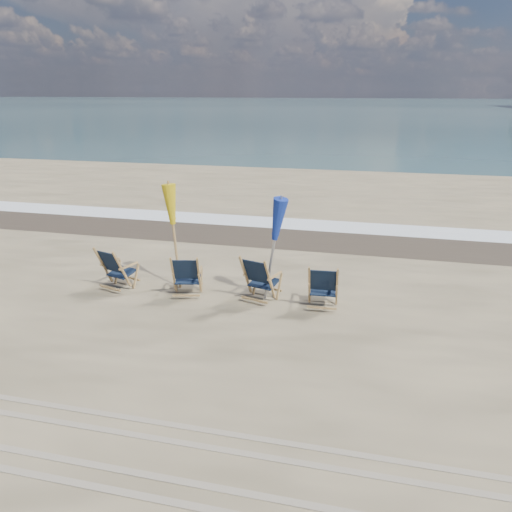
# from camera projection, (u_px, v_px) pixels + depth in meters

# --- Properties ---
(ocean) EXTENTS (400.00, 400.00, 0.00)m
(ocean) POSITION_uv_depth(u_px,v_px,m) (373.00, 106.00, 126.43)
(ocean) COLOR #37585C
(ocean) RESTS_ON ground
(surf_foam) EXTENTS (200.00, 1.40, 0.01)m
(surf_foam) POSITION_uv_depth(u_px,v_px,m) (300.00, 224.00, 16.16)
(surf_foam) COLOR silver
(surf_foam) RESTS_ON ground
(wet_sand_strip) EXTENTS (200.00, 2.60, 0.00)m
(wet_sand_strip) POSITION_uv_depth(u_px,v_px,m) (293.00, 237.00, 14.78)
(wet_sand_strip) COLOR #42362A
(wet_sand_strip) RESTS_ON ground
(tire_tracks) EXTENTS (80.00, 1.30, 0.01)m
(tire_tracks) POSITION_uv_depth(u_px,v_px,m) (157.00, 457.00, 5.93)
(tire_tracks) COLOR gray
(tire_tracks) RESTS_ON ground
(beach_chair_0) EXTENTS (0.82, 0.87, 0.99)m
(beach_chair_0) POSITION_uv_depth(u_px,v_px,m) (122.00, 271.00, 10.55)
(beach_chair_0) COLOR black
(beach_chair_0) RESTS_ON ground
(beach_chair_1) EXTENTS (0.75, 0.81, 0.96)m
(beach_chair_1) POSITION_uv_depth(u_px,v_px,m) (199.00, 276.00, 10.32)
(beach_chair_1) COLOR black
(beach_chair_1) RESTS_ON ground
(beach_chair_2) EXTENTS (0.84, 0.89, 1.02)m
(beach_chair_2) POSITION_uv_depth(u_px,v_px,m) (270.00, 282.00, 9.94)
(beach_chair_2) COLOR black
(beach_chair_2) RESTS_ON ground
(beach_chair_3) EXTENTS (0.65, 0.72, 0.96)m
(beach_chair_3) POSITION_uv_depth(u_px,v_px,m) (337.00, 288.00, 9.69)
(beach_chair_3) COLOR black
(beach_chair_3) RESTS_ON ground
(umbrella_yellow) EXTENTS (0.30, 0.30, 2.26)m
(umbrella_yellow) POSITION_uv_depth(u_px,v_px,m) (173.00, 210.00, 10.52)
(umbrella_yellow) COLOR #A17C48
(umbrella_yellow) RESTS_ON ground
(umbrella_blue) EXTENTS (0.30, 0.30, 2.19)m
(umbrella_blue) POSITION_uv_depth(u_px,v_px,m) (272.00, 223.00, 9.78)
(umbrella_blue) COLOR #A5A5AD
(umbrella_blue) RESTS_ON ground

